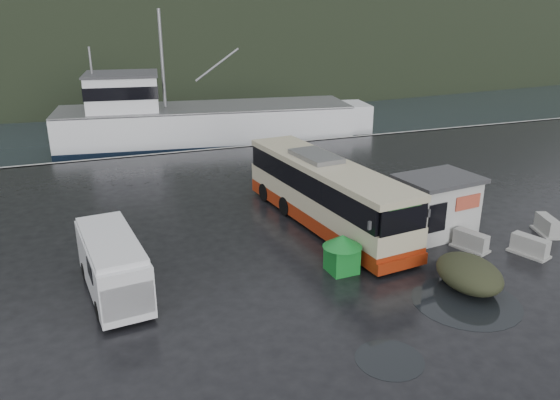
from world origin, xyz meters
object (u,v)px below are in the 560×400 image
object	(u,v)px
white_van	(116,293)
ticket_kiosk	(434,233)
coach_bus	(324,224)
fishing_trawler	(207,131)
jersey_barrier_a	(528,254)
jersey_barrier_b	(470,249)
waste_bin_left	(384,253)
jersey_barrier_c	(546,233)
dome_tent	(467,287)
waste_bin_right	(341,271)

from	to	relation	value
white_van	ticket_kiosk	bearing A→B (deg)	-3.75
coach_bus	fishing_trawler	bearing A→B (deg)	85.01
jersey_barrier_a	jersey_barrier_b	xyz separation A→B (m)	(-2.04, 1.34, 0.00)
waste_bin_left	jersey_barrier_b	world-z (taller)	waste_bin_left
jersey_barrier_b	jersey_barrier_c	distance (m)	4.55
white_van	dome_tent	bearing A→B (deg)	-24.76
coach_bus	jersey_barrier_c	size ratio (longest dim) A/B	7.28
waste_bin_right	dome_tent	xyz separation A→B (m)	(3.94, -2.89, 0.00)
coach_bus	waste_bin_left	bearing A→B (deg)	-82.08
jersey_barrier_c	ticket_kiosk	bearing A→B (deg)	159.70
white_van	fishing_trawler	size ratio (longest dim) A/B	0.19
jersey_barrier_c	fishing_trawler	world-z (taller)	fishing_trawler
white_van	ticket_kiosk	xyz separation A→B (m)	(14.61, 0.65, 0.00)
white_van	fishing_trawler	xyz separation A→B (m)	(9.49, 26.06, 0.00)
ticket_kiosk	jersey_barrier_a	bearing A→B (deg)	-60.90
waste_bin_left	jersey_barrier_a	distance (m)	6.24
waste_bin_left	ticket_kiosk	size ratio (longest dim) A/B	0.39
white_van	jersey_barrier_c	xyz separation A→B (m)	(19.60, -1.19, 0.00)
white_van	coach_bus	bearing A→B (deg)	12.56
fishing_trawler	waste_bin_left	bearing A→B (deg)	-78.55
ticket_kiosk	waste_bin_left	bearing A→B (deg)	-168.27
waste_bin_right	jersey_barrier_a	world-z (taller)	waste_bin_right
coach_bus	jersey_barrier_a	xyz separation A→B (m)	(6.87, -6.23, 0.00)
coach_bus	waste_bin_left	size ratio (longest dim) A/B	8.60
waste_bin_left	jersey_barrier_a	world-z (taller)	waste_bin_left
ticket_kiosk	jersey_barrier_b	world-z (taller)	ticket_kiosk
ticket_kiosk	jersey_barrier_c	world-z (taller)	ticket_kiosk
waste_bin_left	waste_bin_right	distance (m)	2.66
white_van	waste_bin_left	distance (m)	11.28
jersey_barrier_a	fishing_trawler	world-z (taller)	fishing_trawler
ticket_kiosk	waste_bin_right	bearing A→B (deg)	-168.20
coach_bus	fishing_trawler	size ratio (longest dim) A/B	0.42
white_van	fishing_trawler	bearing A→B (deg)	63.69
coach_bus	jersey_barrier_c	distance (m)	10.48
jersey_barrier_c	fishing_trawler	xyz separation A→B (m)	(-10.11, 27.25, 0.00)
fishing_trawler	white_van	bearing A→B (deg)	-102.40
white_van	ticket_kiosk	distance (m)	14.63
coach_bus	waste_bin_left	world-z (taller)	coach_bus
ticket_kiosk	fishing_trawler	distance (m)	25.92
white_van	jersey_barrier_c	world-z (taller)	white_van
dome_tent	fishing_trawler	world-z (taller)	fishing_trawler
jersey_barrier_c	jersey_barrier_a	bearing A→B (deg)	-148.27
waste_bin_left	jersey_barrier_c	world-z (taller)	waste_bin_left
white_van	waste_bin_right	size ratio (longest dim) A/B	3.46
coach_bus	fishing_trawler	distance (m)	22.58
coach_bus	ticket_kiosk	xyz separation A→B (m)	(4.39, -2.84, 0.00)
jersey_barrier_c	white_van	bearing A→B (deg)	176.52
ticket_kiosk	jersey_barrier_b	xyz separation A→B (m)	(0.44, -2.05, 0.00)
jersey_barrier_a	jersey_barrier_c	xyz separation A→B (m)	(2.50, 1.55, 0.00)
jersey_barrier_a	coach_bus	bearing A→B (deg)	137.80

